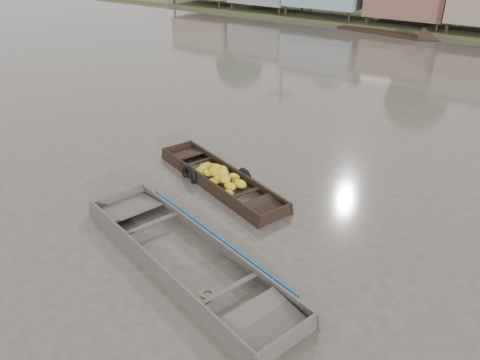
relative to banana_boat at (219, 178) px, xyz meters
The scene contains 3 objects.
ground 1.57m from the banana_boat, 59.20° to the right, with size 120.00×120.00×0.00m, color #494138.
banana_boat is the anchor object (origin of this frame).
viewer_boat 3.89m from the banana_boat, 63.86° to the right, with size 6.96×3.49×0.54m.
Camera 1 is at (6.82, -8.53, 6.84)m, focal length 35.00 mm.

